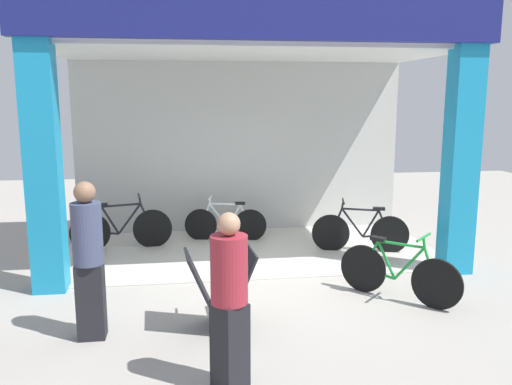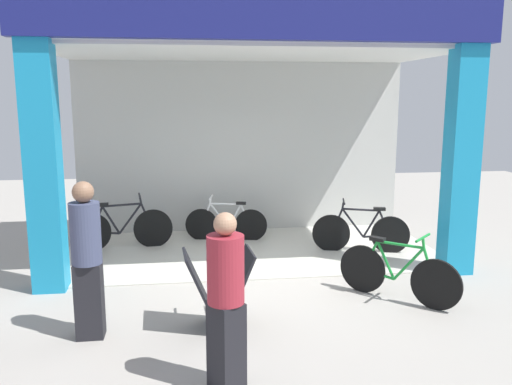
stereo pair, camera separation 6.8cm
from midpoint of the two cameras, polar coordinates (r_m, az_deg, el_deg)
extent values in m
plane|color=#9E9991|center=(7.63, 0.51, -9.53)|extent=(20.51, 20.51, 0.00)
cube|color=beige|center=(9.04, -0.86, -6.29)|extent=(6.26, 2.99, 0.02)
cube|color=#B7B7B2|center=(10.20, -1.90, 5.07)|extent=(6.26, 0.12, 3.33)
cube|color=#198CBF|center=(7.41, -22.40, 2.35)|extent=(0.43, 0.36, 3.33)
cube|color=#198CBF|center=(8.18, 21.21, 3.11)|extent=(0.43, 0.36, 3.33)
cube|color=navy|center=(7.12, 0.74, 19.04)|extent=(6.46, 0.20, 0.69)
cube|color=silver|center=(8.70, -0.92, 14.96)|extent=(6.26, 2.99, 0.06)
cylinder|color=black|center=(9.56, -0.82, -3.59)|extent=(0.59, 0.14, 0.59)
cylinder|color=black|center=(9.65, -6.24, -3.52)|extent=(0.59, 0.14, 0.59)
cylinder|color=white|center=(9.58, -2.11, -3.71)|extent=(0.40, 0.10, 0.08)
cylinder|color=white|center=(9.55, -2.61, -2.59)|extent=(0.26, 0.08, 0.44)
cylinder|color=white|center=(9.57, -4.29, -2.52)|extent=(0.36, 0.09, 0.46)
cylinder|color=white|center=(9.51, -3.63, -1.28)|extent=(0.56, 0.13, 0.05)
cylinder|color=white|center=(9.53, -1.43, -2.47)|extent=(0.20, 0.06, 0.40)
cylinder|color=white|center=(9.60, -5.73, -2.38)|extent=(0.18, 0.06, 0.41)
cylinder|color=white|center=(9.53, -5.27, -0.87)|extent=(0.05, 0.04, 0.12)
cylinder|color=white|center=(9.52, -5.22, -0.52)|extent=(0.10, 0.41, 0.03)
cube|color=black|center=(9.49, -1.93, -1.18)|extent=(0.19, 0.12, 0.04)
cylinder|color=black|center=(9.32, -17.84, -4.20)|extent=(0.67, 0.13, 0.67)
cylinder|color=black|center=(9.33, -11.42, -3.89)|extent=(0.67, 0.13, 0.67)
cylinder|color=black|center=(9.32, -16.32, -4.28)|extent=(0.45, 0.10, 0.09)
cylinder|color=black|center=(9.26, -15.81, -2.94)|extent=(0.30, 0.08, 0.51)
cylinder|color=black|center=(9.26, -13.81, -2.79)|extent=(0.42, 0.09, 0.53)
cylinder|color=black|center=(9.21, -14.69, -1.35)|extent=(0.65, 0.12, 0.05)
cylinder|color=black|center=(9.27, -17.21, -2.85)|extent=(0.22, 0.07, 0.45)
cylinder|color=black|center=(9.27, -12.11, -2.56)|extent=(0.20, 0.06, 0.47)
cylinder|color=black|center=(9.20, -12.77, -0.80)|extent=(0.06, 0.04, 0.14)
cylinder|color=black|center=(9.19, -12.85, -0.39)|extent=(0.09, 0.47, 0.03)
cube|color=black|center=(9.21, -16.70, -1.31)|extent=(0.22, 0.13, 0.05)
cylinder|color=black|center=(9.09, 14.18, -4.49)|extent=(0.63, 0.20, 0.64)
cylinder|color=black|center=(9.01, 7.93, -4.41)|extent=(0.63, 0.20, 0.64)
cylinder|color=black|center=(9.07, 12.71, -4.62)|extent=(0.42, 0.14, 0.08)
cylinder|color=black|center=(9.01, 12.20, -3.34)|extent=(0.28, 0.10, 0.48)
cylinder|color=black|center=(8.98, 10.26, -3.26)|extent=(0.39, 0.13, 0.50)
cylinder|color=black|center=(8.94, 11.09, -1.83)|extent=(0.60, 0.18, 0.05)
cylinder|color=black|center=(9.03, 13.55, -3.21)|extent=(0.21, 0.09, 0.43)
cylinder|color=black|center=(8.96, 8.59, -3.08)|extent=(0.19, 0.08, 0.44)
cylinder|color=black|center=(8.90, 9.21, -1.34)|extent=(0.06, 0.05, 0.13)
cylinder|color=black|center=(8.89, 9.29, -0.94)|extent=(0.14, 0.44, 0.03)
cube|color=black|center=(8.96, 13.05, -1.73)|extent=(0.21, 0.14, 0.05)
cylinder|color=black|center=(7.25, 11.32, -8.13)|extent=(0.49, 0.48, 0.64)
cylinder|color=black|center=(6.91, 18.85, -9.43)|extent=(0.49, 0.48, 0.64)
cylinder|color=#198C33|center=(7.17, 13.01, -8.62)|extent=(0.33, 0.33, 0.08)
cylinder|color=#198C33|center=(7.07, 13.75, -7.13)|extent=(0.22, 0.22, 0.48)
cylinder|color=#198C33|center=(6.96, 16.10, -7.46)|extent=(0.30, 0.30, 0.50)
cylinder|color=#198C33|center=(6.94, 15.23, -5.46)|extent=(0.46, 0.46, 0.05)
cylinder|color=#198C33|center=(7.15, 12.17, -6.68)|extent=(0.17, 0.17, 0.43)
cylinder|color=#198C33|center=(6.87, 18.17, -7.59)|extent=(0.16, 0.16, 0.45)
cylinder|color=#198C33|center=(6.82, 17.59, -5.22)|extent=(0.06, 0.06, 0.13)
cylinder|color=#198C33|center=(6.81, 17.54, -4.69)|extent=(0.34, 0.34, 0.03)
cube|color=black|center=(7.05, 12.91, -4.94)|extent=(0.21, 0.21, 0.05)
cube|color=black|center=(6.02, -6.03, -10.65)|extent=(0.44, 0.59, 0.90)
cube|color=black|center=(6.06, -2.46, -10.44)|extent=(0.44, 0.59, 0.90)
cylinder|color=olive|center=(5.89, -4.30, -6.52)|extent=(0.07, 0.56, 0.03)
cube|color=black|center=(4.86, -3.29, -16.36)|extent=(0.36, 0.38, 0.82)
cylinder|color=maroon|center=(4.58, -3.38, -8.37)|extent=(0.45, 0.45, 0.61)
sphere|color=tan|center=(4.47, -3.43, -3.45)|extent=(0.20, 0.20, 0.20)
cube|color=black|center=(6.06, -17.86, -11.19)|extent=(0.29, 0.24, 0.84)
cylinder|color=#3F4766|center=(5.83, -18.26, -4.28)|extent=(0.32, 0.32, 0.67)
sphere|color=#8C664C|center=(5.74, -18.51, 0.03)|extent=(0.23, 0.23, 0.23)
camera|label=1|loc=(0.03, -90.24, -0.04)|focal=36.69mm
camera|label=2|loc=(0.03, 89.76, 0.04)|focal=36.69mm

